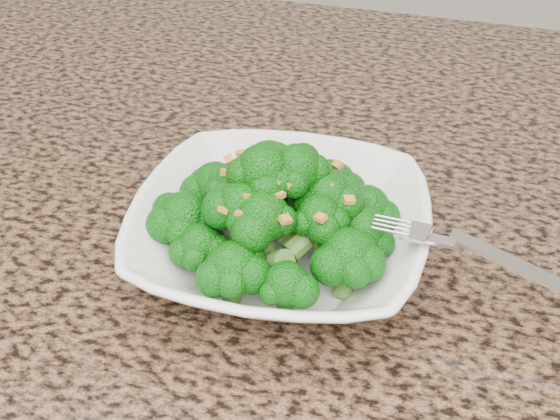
% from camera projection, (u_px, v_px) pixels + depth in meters
% --- Properties ---
extents(granite_counter, '(1.64, 1.04, 0.03)m').
position_uv_depth(granite_counter, '(107.00, 230.00, 0.59)').
color(granite_counter, brown).
rests_on(granite_counter, cabinet).
extents(bowl, '(0.24, 0.24, 0.05)m').
position_uv_depth(bowl, '(280.00, 235.00, 0.52)').
color(bowl, white).
rests_on(bowl, granite_counter).
extents(broccoli_pile, '(0.19, 0.19, 0.07)m').
position_uv_depth(broccoli_pile, '(280.00, 168.00, 0.49)').
color(broccoli_pile, '#0C640B').
rests_on(broccoli_pile, bowl).
extents(garlic_topping, '(0.12, 0.12, 0.01)m').
position_uv_depth(garlic_topping, '(280.00, 122.00, 0.46)').
color(garlic_topping, gold).
rests_on(garlic_topping, broccoli_pile).
extents(fork, '(0.17, 0.06, 0.01)m').
position_uv_depth(fork, '(446.00, 242.00, 0.46)').
color(fork, silver).
rests_on(fork, bowl).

